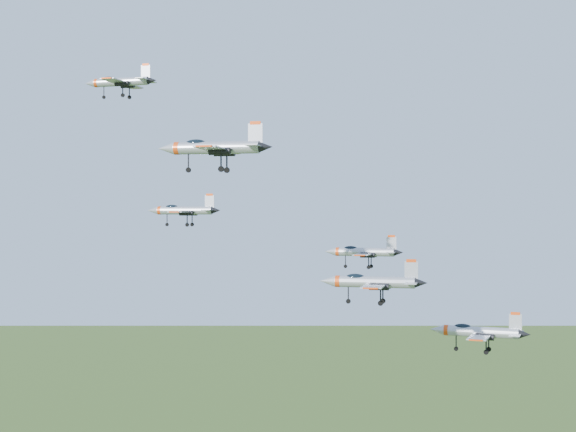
# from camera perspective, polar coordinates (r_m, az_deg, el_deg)

# --- Properties ---
(jet_lead) EXTENTS (11.96, 10.02, 3.20)m
(jet_lead) POSITION_cam_1_polar(r_m,az_deg,el_deg) (125.15, -11.91, 9.32)
(jet_lead) COLOR #9B9EA7
(jet_left_high) EXTENTS (10.83, 9.03, 2.89)m
(jet_left_high) POSITION_cam_1_polar(r_m,az_deg,el_deg) (112.51, -7.50, 0.41)
(jet_left_high) COLOR #9B9EA7
(jet_right_high) EXTENTS (14.08, 11.67, 3.76)m
(jet_right_high) POSITION_cam_1_polar(r_m,az_deg,el_deg) (95.01, -5.35, 4.88)
(jet_right_high) COLOR #9B9EA7
(jet_left_low) EXTENTS (11.50, 9.63, 3.08)m
(jet_left_low) POSITION_cam_1_polar(r_m,az_deg,el_deg) (115.74, 5.31, -2.55)
(jet_left_low) COLOR #9B9EA7
(jet_right_low) EXTENTS (13.25, 11.04, 3.54)m
(jet_right_low) POSITION_cam_1_polar(r_m,az_deg,el_deg) (98.46, 5.96, -4.67)
(jet_right_low) COLOR #9B9EA7
(jet_trail) EXTENTS (13.48, 11.45, 3.66)m
(jet_trail) POSITION_cam_1_polar(r_m,az_deg,el_deg) (113.68, 13.35, -8.00)
(jet_trail) COLOR #9B9EA7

